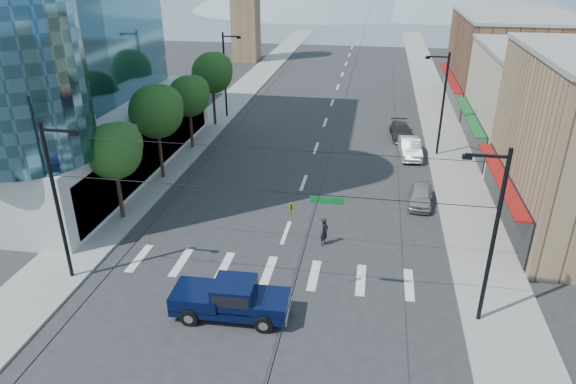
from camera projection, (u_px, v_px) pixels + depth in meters
The scene contains 17 objects.
ground at pixel (267, 287), 27.71m from camera, with size 160.00×160.00×0.00m, color #28282B.
sidewalk_left at pixel (240, 94), 65.23m from camera, with size 4.00×120.00×0.15m, color gray.
sidewalk_right at pixel (434, 102), 61.52m from camera, with size 4.00×120.00×0.15m, color gray.
shop_mid at pixel (551, 105), 44.13m from camera, with size 12.00×14.00×9.00m, color tan.
shop_far at pixel (511, 63), 58.20m from camera, with size 12.00×18.00×10.00m, color brown.
tree_near at pixel (116, 149), 32.75m from camera, with size 3.65×3.64×6.71m.
tree_midnear at pixel (158, 110), 38.74m from camera, with size 4.09×4.09×7.52m.
tree_midfar at pixel (190, 95), 45.24m from camera, with size 3.65×3.64×6.71m.
tree_far at pixel (214, 71), 51.23m from camera, with size 4.09×4.09×7.52m.
signal_rig at pixel (264, 220), 24.82m from camera, with size 21.80×0.20×9.00m.
lamp_pole_nw at pixel (226, 72), 54.04m from camera, with size 2.00×0.25×9.00m.
lamp_pole_ne at pixel (442, 101), 43.60m from camera, with size 2.00×0.25×9.00m.
pickup_truck at pixel (230, 298), 25.11m from camera, with size 5.91×2.43×1.98m.
pedestrian at pixel (324, 231), 31.40m from camera, with size 0.65×0.43×1.78m, color black.
parked_car_near at pixel (421, 195), 36.52m from camera, with size 1.62×4.04×1.38m, color #9A9B9F.
parked_car_mid at pixel (410, 148), 45.13m from camera, with size 1.69×4.84×1.60m, color silver.
parked_car_far at pixel (401, 131), 49.69m from camera, with size 1.91×4.70×1.36m, color #2D2D2F.
Camera 1 is at (5.05, -22.39, 16.39)m, focal length 32.00 mm.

